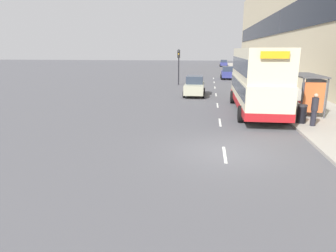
{
  "coord_description": "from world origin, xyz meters",
  "views": [
    {
      "loc": [
        -0.77,
        -12.13,
        4.2
      ],
      "look_at": [
        -4.76,
        17.61,
        -3.47
      ],
      "focal_mm": 32.0,
      "sensor_mm": 36.0,
      "label": 1
    }
  ],
  "objects_px": {
    "pedestrian_1": "(314,109)",
    "pedestrian_at_shelter": "(304,90)",
    "pedestrian_2": "(313,93)",
    "car_0": "(228,73)",
    "car_1": "(224,63)",
    "bus_shelter": "(309,86)",
    "litter_bin": "(302,114)",
    "double_decker_bus_near": "(257,79)",
    "pedestrian_3": "(286,96)",
    "car_2": "(195,86)",
    "traffic_light_far_kerb": "(179,61)"
  },
  "relations": [
    {
      "from": "pedestrian_1",
      "to": "pedestrian_at_shelter",
      "type": "bearing_deg",
      "value": 77.3
    },
    {
      "from": "pedestrian_1",
      "to": "pedestrian_2",
      "type": "distance_m",
      "value": 6.69
    },
    {
      "from": "pedestrian_2",
      "to": "car_0",
      "type": "bearing_deg",
      "value": 102.79
    },
    {
      "from": "car_1",
      "to": "pedestrian_2",
      "type": "relative_size",
      "value": 2.21
    },
    {
      "from": "bus_shelter",
      "to": "litter_bin",
      "type": "height_order",
      "value": "bus_shelter"
    },
    {
      "from": "double_decker_bus_near",
      "to": "pedestrian_3",
      "type": "xyz_separation_m",
      "value": [
        2.2,
        0.92,
        -1.26
      ]
    },
    {
      "from": "car_0",
      "to": "car_2",
      "type": "bearing_deg",
      "value": -103.27
    },
    {
      "from": "car_0",
      "to": "pedestrian_3",
      "type": "relative_size",
      "value": 2.23
    },
    {
      "from": "pedestrian_2",
      "to": "litter_bin",
      "type": "xyz_separation_m",
      "value": [
        -2.41,
        -5.8,
        -0.39
      ]
    },
    {
      "from": "pedestrian_2",
      "to": "traffic_light_far_kerb",
      "type": "relative_size",
      "value": 0.42
    },
    {
      "from": "car_1",
      "to": "pedestrian_1",
      "type": "xyz_separation_m",
      "value": [
        2.02,
        -62.66,
        0.22
      ]
    },
    {
      "from": "pedestrian_at_shelter",
      "to": "pedestrian_3",
      "type": "xyz_separation_m",
      "value": [
        -2.24,
        -3.54,
        0.02
      ]
    },
    {
      "from": "bus_shelter",
      "to": "pedestrian_1",
      "type": "bearing_deg",
      "value": -101.8
    },
    {
      "from": "double_decker_bus_near",
      "to": "pedestrian_at_shelter",
      "type": "height_order",
      "value": "double_decker_bus_near"
    },
    {
      "from": "double_decker_bus_near",
      "to": "litter_bin",
      "type": "distance_m",
      "value": 4.32
    },
    {
      "from": "double_decker_bus_near",
      "to": "pedestrian_2",
      "type": "bearing_deg",
      "value": 27.87
    },
    {
      "from": "double_decker_bus_near",
      "to": "car_2",
      "type": "relative_size",
      "value": 2.34
    },
    {
      "from": "pedestrian_2",
      "to": "litter_bin",
      "type": "bearing_deg",
      "value": -112.55
    },
    {
      "from": "car_1",
      "to": "pedestrian_2",
      "type": "xyz_separation_m",
      "value": [
        3.98,
        -56.25,
        0.22
      ]
    },
    {
      "from": "pedestrian_1",
      "to": "traffic_light_far_kerb",
      "type": "xyz_separation_m",
      "value": [
        -9.4,
        19.85,
        1.83
      ]
    },
    {
      "from": "double_decker_bus_near",
      "to": "pedestrian_at_shelter",
      "type": "xyz_separation_m",
      "value": [
        4.44,
        4.46,
        -1.28
      ]
    },
    {
      "from": "car_2",
      "to": "pedestrian_at_shelter",
      "type": "distance_m",
      "value": 9.34
    },
    {
      "from": "car_1",
      "to": "traffic_light_far_kerb",
      "type": "xyz_separation_m",
      "value": [
        -7.38,
        -42.8,
        2.04
      ]
    },
    {
      "from": "litter_bin",
      "to": "traffic_light_far_kerb",
      "type": "distance_m",
      "value": 21.34
    },
    {
      "from": "car_2",
      "to": "traffic_light_far_kerb",
      "type": "relative_size",
      "value": 1.03
    },
    {
      "from": "pedestrian_at_shelter",
      "to": "pedestrian_2",
      "type": "relative_size",
      "value": 0.94
    },
    {
      "from": "double_decker_bus_near",
      "to": "car_2",
      "type": "distance_m",
      "value": 8.54
    },
    {
      "from": "pedestrian_2",
      "to": "double_decker_bus_near",
      "type": "bearing_deg",
      "value": -152.13
    },
    {
      "from": "pedestrian_2",
      "to": "pedestrian_1",
      "type": "bearing_deg",
      "value": -106.97
    },
    {
      "from": "pedestrian_1",
      "to": "litter_bin",
      "type": "bearing_deg",
      "value": 126.78
    },
    {
      "from": "bus_shelter",
      "to": "traffic_light_far_kerb",
      "type": "relative_size",
      "value": 0.99
    },
    {
      "from": "pedestrian_at_shelter",
      "to": "pedestrian_3",
      "type": "distance_m",
      "value": 4.19
    },
    {
      "from": "pedestrian_1",
      "to": "pedestrian_3",
      "type": "relative_size",
      "value": 1.03
    },
    {
      "from": "pedestrian_2",
      "to": "pedestrian_3",
      "type": "bearing_deg",
      "value": -147.52
    },
    {
      "from": "bus_shelter",
      "to": "pedestrian_3",
      "type": "xyz_separation_m",
      "value": [
        -1.1,
        1.27,
        -0.85
      ]
    },
    {
      "from": "litter_bin",
      "to": "car_2",
      "type": "bearing_deg",
      "value": 121.99
    },
    {
      "from": "car_1",
      "to": "car_2",
      "type": "bearing_deg",
      "value": -95.56
    },
    {
      "from": "traffic_light_far_kerb",
      "to": "pedestrian_at_shelter",
      "type": "bearing_deg",
      "value": -45.1
    },
    {
      "from": "car_0",
      "to": "car_2",
      "type": "distance_m",
      "value": 17.57
    },
    {
      "from": "car_1",
      "to": "pedestrian_at_shelter",
      "type": "xyz_separation_m",
      "value": [
        3.93,
        -54.16,
        0.17
      ]
    },
    {
      "from": "pedestrian_2",
      "to": "traffic_light_far_kerb",
      "type": "bearing_deg",
      "value": 130.18
    },
    {
      "from": "double_decker_bus_near",
      "to": "pedestrian_1",
      "type": "relative_size",
      "value": 5.72
    },
    {
      "from": "pedestrian_1",
      "to": "double_decker_bus_near",
      "type": "bearing_deg",
      "value": 122.08
    },
    {
      "from": "bus_shelter",
      "to": "pedestrian_2",
      "type": "height_order",
      "value": "bus_shelter"
    },
    {
      "from": "double_decker_bus_near",
      "to": "traffic_light_far_kerb",
      "type": "relative_size",
      "value": 2.41
    },
    {
      "from": "bus_shelter",
      "to": "pedestrian_2",
      "type": "bearing_deg",
      "value": 66.47
    },
    {
      "from": "bus_shelter",
      "to": "litter_bin",
      "type": "bearing_deg",
      "value": -111.67
    },
    {
      "from": "double_decker_bus_near",
      "to": "pedestrian_3",
      "type": "relative_size",
      "value": 5.9
    },
    {
      "from": "car_1",
      "to": "pedestrian_2",
      "type": "bearing_deg",
      "value": -85.96
    },
    {
      "from": "bus_shelter",
      "to": "car_0",
      "type": "xyz_separation_m",
      "value": [
        -3.78,
        24.56,
        -0.98
      ]
    }
  ]
}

